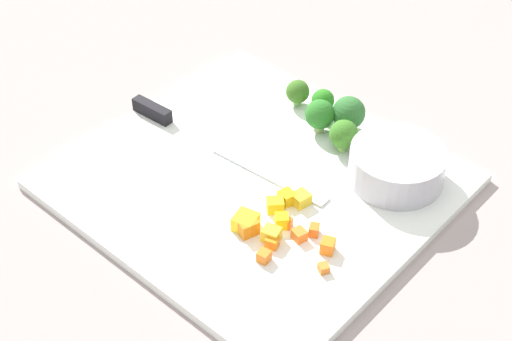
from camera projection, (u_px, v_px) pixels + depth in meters
ground_plane at (256, 185)px, 0.86m from camera, size 4.00×4.00×0.00m
cutting_board at (256, 181)px, 0.86m from camera, size 0.40×0.37×0.01m
prep_bowl at (397, 165)px, 0.84m from camera, size 0.11×0.11×0.04m
chef_knife at (194, 133)px, 0.91m from camera, size 0.29×0.03×0.02m
carrot_dice_0 at (272, 242)px, 0.77m from camera, size 0.02×0.02×0.01m
carrot_dice_1 at (299, 235)px, 0.78m from camera, size 0.02×0.02×0.01m
carrot_dice_2 at (264, 256)px, 0.75m from camera, size 0.01×0.01×0.01m
carrot_dice_3 at (324, 268)px, 0.74m from camera, size 0.01×0.01×0.01m
carrot_dice_4 at (328, 246)px, 0.76m from camera, size 0.02×0.02×0.02m
carrot_dice_5 at (314, 230)px, 0.78m from camera, size 0.01×0.02×0.01m
carrot_dice_6 at (287, 223)px, 0.79m from camera, size 0.01×0.01×0.01m
carrot_dice_7 at (247, 226)px, 0.78m from camera, size 0.02×0.02×0.02m
pepper_dice_0 at (246, 222)px, 0.79m from camera, size 0.03×0.03×0.02m
pepper_dice_1 at (271, 235)px, 0.77m from camera, size 0.02×0.02×0.02m
pepper_dice_2 at (275, 205)px, 0.81m from camera, size 0.02×0.02×0.02m
pepper_dice_3 at (299, 200)px, 0.81m from camera, size 0.02×0.02×0.01m
pepper_dice_4 at (287, 197)px, 0.82m from camera, size 0.02×0.02×0.01m
pepper_dice_5 at (282, 221)px, 0.79m from camera, size 0.02×0.02×0.02m
broccoli_floret_0 at (344, 135)px, 0.88m from camera, size 0.04×0.04×0.04m
broccoli_floret_1 at (320, 115)px, 0.90m from camera, size 0.04×0.04×0.04m
broccoli_floret_2 at (323, 101)px, 0.94m from camera, size 0.03×0.03×0.03m
broccoli_floret_3 at (349, 113)px, 0.91m from camera, size 0.04×0.04×0.05m
broccoli_floret_4 at (298, 92)px, 0.95m from camera, size 0.03×0.03×0.04m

